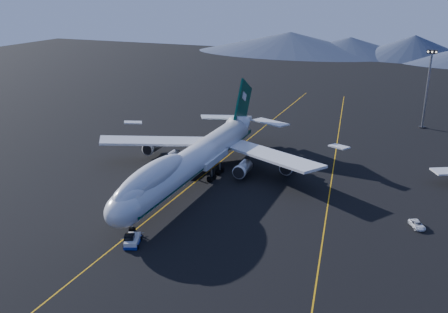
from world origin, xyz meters
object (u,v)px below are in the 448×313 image
at_px(boeing_747, 194,159).
at_px(floodlight_mast, 427,89).
at_px(pushback_tug, 133,241).
at_px(service_van, 417,225).

distance_m(boeing_747, floodlight_mast, 85.84).
xyz_separation_m(boeing_747, floodlight_mast, (47.59, 71.12, 6.77)).
bearing_deg(pushback_tug, boeing_747, 73.50).
bearing_deg(service_van, pushback_tug, -177.15).
bearing_deg(pushback_tug, service_van, 8.19).
height_order(pushback_tug, floodlight_mast, floodlight_mast).
xyz_separation_m(boeing_747, pushback_tug, (2.55, -30.44, -5.17)).
relative_size(pushback_tug, service_van, 1.20).
bearing_deg(boeing_747, pushback_tug, -85.21).
xyz_separation_m(boeing_747, service_van, (49.22, -4.06, -5.20)).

